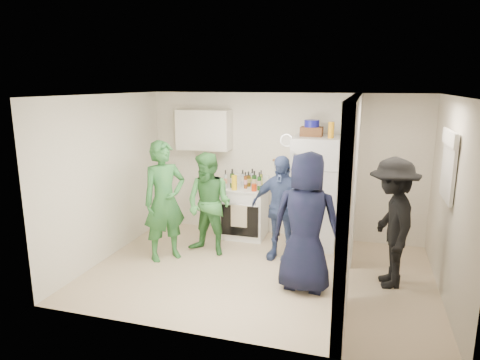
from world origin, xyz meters
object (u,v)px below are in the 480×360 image
fridge (315,192)px  blue_bowl (312,123)px  person_nook (392,223)px  stove (245,212)px  person_navy (306,222)px  person_green_center (209,204)px  yellow_cup_stack_top (331,130)px  person_denim (280,208)px  wicker_basket (312,132)px  person_green_left (165,201)px

fridge → blue_bowl: size_ratio=7.58×
blue_bowl → person_nook: (1.24, -1.24, -1.16)m
stove → person_navy: 2.17m
blue_bowl → person_green_center: size_ratio=0.15×
person_green_center → person_navy: size_ratio=0.88×
person_nook → stove: bearing=-125.9°
yellow_cup_stack_top → person_green_center: bearing=-156.7°
person_denim → stove: bearing=146.0°
stove → person_denim: bearing=-44.4°
fridge → blue_bowl: bearing=153.4°
fridge → person_green_center: 1.76m
stove → fridge: (1.21, -0.03, 0.46)m
wicker_basket → person_green_center: wicker_basket is taller
wicker_basket → yellow_cup_stack_top: yellow_cup_stack_top is taller
person_green_left → person_navy: bearing=-59.2°
person_green_left → person_green_center: size_ratio=1.13×
fridge → person_navy: bearing=-87.2°
stove → yellow_cup_stack_top: 2.08m
person_green_center → wicker_basket: bearing=45.4°
person_denim → person_navy: person_navy is taller
person_navy → person_nook: (1.06, 0.45, -0.05)m
yellow_cup_stack_top → person_nook: yellow_cup_stack_top is taller
fridge → person_navy: (0.08, -1.65, 0.01)m
wicker_basket → person_green_center: size_ratio=0.22×
wicker_basket → fridge: bearing=-26.6°
wicker_basket → person_green_left: bearing=-147.5°
blue_bowl → person_green_center: (-1.44, -0.91, -1.22)m
yellow_cup_stack_top → person_nook: bearing=-49.8°
fridge → person_denim: bearing=-120.4°
wicker_basket → person_denim: (-0.33, -0.78, -1.09)m
blue_bowl → yellow_cup_stack_top: blue_bowl is taller
wicker_basket → person_nook: 2.04m
yellow_cup_stack_top → person_navy: bearing=-95.1°
person_denim → person_green_center: bearing=-163.3°
yellow_cup_stack_top → person_green_center: yellow_cup_stack_top is taller
person_navy → fridge: bearing=-82.2°
wicker_basket → person_green_left: (-2.01, -1.28, -0.98)m
stove → yellow_cup_stack_top: size_ratio=3.58×
wicker_basket → person_navy: wicker_basket is taller
wicker_basket → person_navy: bearing=-83.9°
person_green_center → yellow_cup_stack_top: bearing=36.5°
person_denim → person_nook: person_nook is taller
stove → fridge: 1.30m
stove → wicker_basket: bearing=1.0°
person_green_center → fridge: bearing=42.3°
wicker_basket → blue_bowl: (0.00, 0.00, 0.13)m
fridge → wicker_basket: size_ratio=5.20×
fridge → person_denim: 0.86m
blue_bowl → yellow_cup_stack_top: 0.36m
person_denim → person_nook: (1.57, -0.46, 0.06)m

